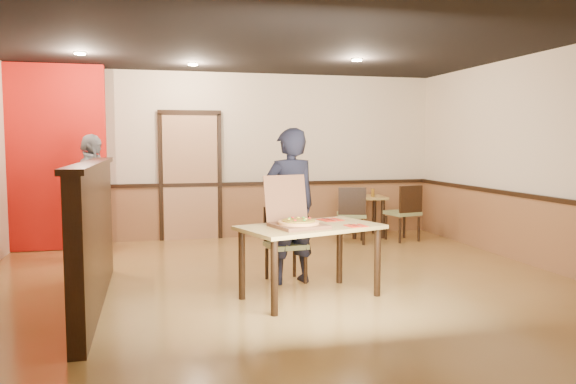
% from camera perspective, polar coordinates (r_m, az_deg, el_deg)
% --- Properties ---
extents(floor, '(7.00, 7.00, 0.00)m').
position_cam_1_polar(floor, '(6.41, -0.37, -9.71)').
color(floor, '#AF8244').
rests_on(floor, ground).
extents(ceiling, '(7.00, 7.00, 0.00)m').
position_cam_1_polar(ceiling, '(6.30, -0.38, 15.73)').
color(ceiling, black).
rests_on(ceiling, wall_back).
extents(wall_back, '(7.00, 0.00, 7.00)m').
position_cam_1_polar(wall_back, '(9.64, -5.17, 3.69)').
color(wall_back, beige).
rests_on(wall_back, floor).
extents(wall_right, '(0.00, 7.00, 7.00)m').
position_cam_1_polar(wall_right, '(7.79, 25.61, 2.85)').
color(wall_right, beige).
rests_on(wall_right, floor).
extents(wainscot_back, '(7.00, 0.04, 0.90)m').
position_cam_1_polar(wainscot_back, '(9.68, -5.09, -1.95)').
color(wainscot_back, '#8E5D39').
rests_on(wainscot_back, floor).
extents(chair_rail_back, '(7.00, 0.06, 0.06)m').
position_cam_1_polar(chair_rail_back, '(9.61, -5.10, 0.82)').
color(chair_rail_back, black).
rests_on(chair_rail_back, wall_back).
extents(wainscot_right, '(0.04, 7.00, 0.90)m').
position_cam_1_polar(wainscot_right, '(7.85, 25.17, -4.08)').
color(wainscot_right, '#8E5D39').
rests_on(wainscot_right, floor).
extents(chair_rail_right, '(0.06, 7.00, 0.06)m').
position_cam_1_polar(chair_rail_right, '(7.78, 25.19, -0.67)').
color(chair_rail_right, black).
rests_on(chair_rail_right, wall_right).
extents(back_door, '(0.90, 0.06, 2.10)m').
position_cam_1_polar(back_door, '(9.53, -9.88, 1.51)').
color(back_door, tan).
rests_on(back_door, wall_back).
extents(booth_partition, '(0.20, 3.10, 1.44)m').
position_cam_1_polar(booth_partition, '(5.93, -19.12, -3.95)').
color(booth_partition, black).
rests_on(booth_partition, floor).
extents(red_accent_panel, '(1.60, 0.20, 2.78)m').
position_cam_1_polar(red_accent_panel, '(9.15, -22.97, 3.22)').
color(red_accent_panel, red).
rests_on(red_accent_panel, floor).
extents(spot_a, '(0.14, 0.14, 0.02)m').
position_cam_1_polar(spot_a, '(7.96, -20.38, 13.05)').
color(spot_a, '#FFF4B2').
rests_on(spot_a, ceiling).
extents(spot_b, '(0.14, 0.14, 0.02)m').
position_cam_1_polar(spot_b, '(8.63, -9.63, 12.66)').
color(spot_b, '#FFF4B2').
rests_on(spot_b, ceiling).
extents(spot_c, '(0.14, 0.14, 0.02)m').
position_cam_1_polar(spot_c, '(8.12, 7.02, 13.16)').
color(spot_c, '#FFF4B2').
rests_on(spot_c, ceiling).
extents(main_table, '(1.62, 1.24, 0.77)m').
position_cam_1_polar(main_table, '(5.89, 2.29, -4.47)').
color(main_table, tan).
rests_on(main_table, floor).
extents(diner_chair, '(0.48, 0.48, 0.87)m').
position_cam_1_polar(diner_chair, '(6.66, -0.41, -4.96)').
color(diner_chair, olive).
rests_on(diner_chair, floor).
extents(side_chair_left, '(0.57, 0.57, 0.92)m').
position_cam_1_polar(side_chair_left, '(9.09, 6.47, -2.09)').
color(side_chair_left, olive).
rests_on(side_chair_left, floor).
extents(side_chair_right, '(0.55, 0.55, 0.93)m').
position_cam_1_polar(side_chair_right, '(9.44, 11.81, -1.85)').
color(side_chair_right, olive).
rests_on(side_chair_right, floor).
extents(side_table, '(0.72, 0.72, 0.70)m').
position_cam_1_polar(side_table, '(9.82, 7.81, -1.40)').
color(side_table, tan).
rests_on(side_table, floor).
extents(diner, '(0.73, 0.55, 1.80)m').
position_cam_1_polar(diner, '(6.47, 0.16, -1.46)').
color(diner, black).
rests_on(diner, floor).
extents(passerby, '(0.67, 1.10, 1.75)m').
position_cam_1_polar(passerby, '(8.32, -19.30, -0.44)').
color(passerby, gray).
rests_on(passerby, floor).
extents(pizza_box, '(0.62, 0.68, 0.52)m').
position_cam_1_polar(pizza_box, '(5.77, 0.84, -2.90)').
color(pizza_box, brown).
rests_on(pizza_box, main_table).
extents(pizza, '(0.51, 0.51, 0.03)m').
position_cam_1_polar(pizza, '(5.73, 1.10, -3.13)').
color(pizza, '#DF9851').
rests_on(pizza, pizza_box).
extents(napkin_near, '(0.22, 0.22, 0.01)m').
position_cam_1_polar(napkin_near, '(5.88, 6.91, -3.41)').
color(napkin_near, red).
rests_on(napkin_near, main_table).
extents(napkin_far, '(0.29, 0.29, 0.01)m').
position_cam_1_polar(napkin_far, '(6.29, 4.31, -2.82)').
color(napkin_far, red).
rests_on(napkin_far, main_table).
extents(condiment, '(0.05, 0.05, 0.14)m').
position_cam_1_polar(condiment, '(9.71, 8.61, -0.07)').
color(condiment, brown).
rests_on(condiment, side_table).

